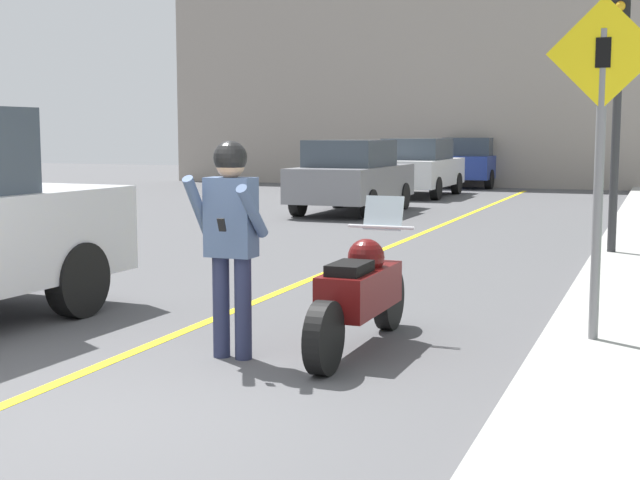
{
  "coord_description": "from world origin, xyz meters",
  "views": [
    {
      "loc": [
        3.53,
        -4.73,
        1.85
      ],
      "look_at": [
        0.71,
        2.55,
        0.9
      ],
      "focal_mm": 50.0,
      "sensor_mm": 36.0,
      "label": 1
    }
  ],
  "objects_px": {
    "person_biker": "(231,225)",
    "parked_car_grey": "(352,176)",
    "parked_car_blue": "(472,162)",
    "parked_car_white": "(419,167)",
    "crossing_sign": "(600,136)",
    "traffic_light": "(618,65)",
    "motorcycle": "(360,293)"
  },
  "relations": [
    {
      "from": "parked_car_white",
      "to": "parked_car_blue",
      "type": "bearing_deg",
      "value": 84.92
    },
    {
      "from": "parked_car_blue",
      "to": "parked_car_grey",
      "type": "bearing_deg",
      "value": -92.66
    },
    {
      "from": "person_biker",
      "to": "crossing_sign",
      "type": "height_order",
      "value": "crossing_sign"
    },
    {
      "from": "traffic_light",
      "to": "parked_car_white",
      "type": "distance_m",
      "value": 13.38
    },
    {
      "from": "parked_car_grey",
      "to": "parked_car_blue",
      "type": "relative_size",
      "value": 1.0
    },
    {
      "from": "parked_car_grey",
      "to": "parked_car_white",
      "type": "distance_m",
      "value": 5.8
    },
    {
      "from": "traffic_light",
      "to": "parked_car_white",
      "type": "relative_size",
      "value": 0.92
    },
    {
      "from": "crossing_sign",
      "to": "parked_car_grey",
      "type": "distance_m",
      "value": 13.39
    },
    {
      "from": "crossing_sign",
      "to": "parked_car_white",
      "type": "distance_m",
      "value": 18.69
    },
    {
      "from": "traffic_light",
      "to": "parked_car_blue",
      "type": "xyz_separation_m",
      "value": [
        -5.54,
        17.16,
        -1.94
      ]
    },
    {
      "from": "motorcycle",
      "to": "person_biker",
      "type": "height_order",
      "value": "person_biker"
    },
    {
      "from": "parked_car_grey",
      "to": "parked_car_blue",
      "type": "xyz_separation_m",
      "value": [
        0.52,
        11.17,
        0.0
      ]
    },
    {
      "from": "traffic_light",
      "to": "person_biker",
      "type": "bearing_deg",
      "value": -110.19
    },
    {
      "from": "crossing_sign",
      "to": "motorcycle",
      "type": "bearing_deg",
      "value": -163.93
    },
    {
      "from": "person_biker",
      "to": "parked_car_white",
      "type": "bearing_deg",
      "value": 100.34
    },
    {
      "from": "person_biker",
      "to": "crossing_sign",
      "type": "distance_m",
      "value": 3.1
    },
    {
      "from": "person_biker",
      "to": "parked_car_grey",
      "type": "xyz_separation_m",
      "value": [
        -3.48,
        13.02,
        -0.25
      ]
    },
    {
      "from": "crossing_sign",
      "to": "traffic_light",
      "type": "relative_size",
      "value": 0.73
    },
    {
      "from": "motorcycle",
      "to": "parked_car_white",
      "type": "distance_m",
      "value": 18.66
    },
    {
      "from": "parked_car_grey",
      "to": "parked_car_blue",
      "type": "distance_m",
      "value": 11.18
    },
    {
      "from": "parked_car_grey",
      "to": "parked_car_blue",
      "type": "bearing_deg",
      "value": 87.34
    },
    {
      "from": "person_biker",
      "to": "parked_car_white",
      "type": "height_order",
      "value": "person_biker"
    },
    {
      "from": "parked_car_blue",
      "to": "parked_car_white",
      "type": "bearing_deg",
      "value": -95.08
    },
    {
      "from": "person_biker",
      "to": "parked_car_grey",
      "type": "distance_m",
      "value": 13.48
    },
    {
      "from": "crossing_sign",
      "to": "parked_car_blue",
      "type": "height_order",
      "value": "crossing_sign"
    },
    {
      "from": "person_biker",
      "to": "traffic_light",
      "type": "xyz_separation_m",
      "value": [
        2.58,
        7.03,
        1.7
      ]
    },
    {
      "from": "motorcycle",
      "to": "parked_car_blue",
      "type": "xyz_separation_m",
      "value": [
        -3.84,
        23.51,
        0.36
      ]
    },
    {
      "from": "motorcycle",
      "to": "crossing_sign",
      "type": "height_order",
      "value": "crossing_sign"
    },
    {
      "from": "person_biker",
      "to": "parked_car_blue",
      "type": "height_order",
      "value": "person_biker"
    },
    {
      "from": "person_biker",
      "to": "parked_car_grey",
      "type": "bearing_deg",
      "value": 104.95
    },
    {
      "from": "traffic_light",
      "to": "parked_car_white",
      "type": "xyz_separation_m",
      "value": [
        -6.02,
        11.79,
        -1.94
      ]
    },
    {
      "from": "person_biker",
      "to": "crossing_sign",
      "type": "bearing_deg",
      "value": 23.72
    }
  ]
}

